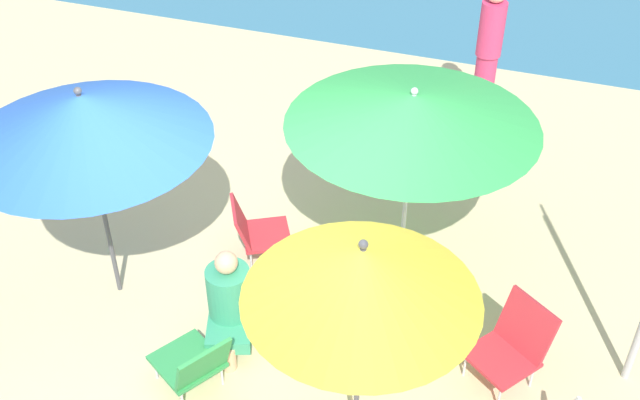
{
  "coord_description": "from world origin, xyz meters",
  "views": [
    {
      "loc": [
        2.08,
        -4.15,
        4.83
      ],
      "look_at": [
        0.32,
        0.95,
        0.7
      ],
      "focal_mm": 43.95,
      "sensor_mm": 36.0,
      "label": 1
    }
  ],
  "objects_px": {
    "umbrella_green": "(413,110)",
    "umbrella_yellow": "(362,274)",
    "beach_chair_e": "(255,230)",
    "person_b": "(229,301)",
    "person_d": "(488,57)",
    "beach_chair_c": "(194,363)",
    "beach_chair_b": "(513,343)",
    "umbrella_blue": "(83,118)"
  },
  "relations": [
    {
      "from": "umbrella_yellow",
      "to": "person_d",
      "type": "xyz_separation_m",
      "value": [
        0.11,
        4.47,
        -0.69
      ]
    },
    {
      "from": "umbrella_green",
      "to": "beach_chair_e",
      "type": "distance_m",
      "value": 1.81
    },
    {
      "from": "beach_chair_c",
      "to": "person_b",
      "type": "relative_size",
      "value": 0.79
    },
    {
      "from": "umbrella_blue",
      "to": "beach_chair_c",
      "type": "distance_m",
      "value": 2.01
    },
    {
      "from": "beach_chair_e",
      "to": "beach_chair_b",
      "type": "bearing_deg",
      "value": -43.82
    },
    {
      "from": "person_b",
      "to": "beach_chair_b",
      "type": "bearing_deg",
      "value": 80.08
    },
    {
      "from": "beach_chair_e",
      "to": "umbrella_yellow",
      "type": "bearing_deg",
      "value": -76.68
    },
    {
      "from": "person_b",
      "to": "beach_chair_e",
      "type": "bearing_deg",
      "value": 171.77
    },
    {
      "from": "umbrella_blue",
      "to": "person_d",
      "type": "distance_m",
      "value": 4.55
    },
    {
      "from": "beach_chair_c",
      "to": "person_b",
      "type": "distance_m",
      "value": 0.58
    },
    {
      "from": "beach_chair_e",
      "to": "person_b",
      "type": "distance_m",
      "value": 1.02
    },
    {
      "from": "umbrella_yellow",
      "to": "beach_chair_c",
      "type": "height_order",
      "value": "umbrella_yellow"
    },
    {
      "from": "umbrella_green",
      "to": "beach_chair_e",
      "type": "xyz_separation_m",
      "value": [
        -1.25,
        -0.48,
        -1.23
      ]
    },
    {
      "from": "umbrella_green",
      "to": "umbrella_yellow",
      "type": "relative_size",
      "value": 1.14
    },
    {
      "from": "beach_chair_c",
      "to": "person_d",
      "type": "xyz_separation_m",
      "value": [
        1.38,
        4.47,
        0.61
      ]
    },
    {
      "from": "umbrella_yellow",
      "to": "beach_chair_b",
      "type": "distance_m",
      "value": 1.82
    },
    {
      "from": "umbrella_yellow",
      "to": "person_d",
      "type": "distance_m",
      "value": 4.52
    },
    {
      "from": "umbrella_yellow",
      "to": "person_b",
      "type": "relative_size",
      "value": 2.06
    },
    {
      "from": "umbrella_blue",
      "to": "beach_chair_e",
      "type": "height_order",
      "value": "umbrella_blue"
    },
    {
      "from": "person_b",
      "to": "umbrella_yellow",
      "type": "bearing_deg",
      "value": 45.91
    },
    {
      "from": "umbrella_green",
      "to": "umbrella_blue",
      "type": "xyz_separation_m",
      "value": [
        -2.24,
        -1.25,
        0.2
      ]
    },
    {
      "from": "beach_chair_e",
      "to": "person_d",
      "type": "xyz_separation_m",
      "value": [
        1.53,
        2.92,
        0.57
      ]
    },
    {
      "from": "beach_chair_b",
      "to": "beach_chair_e",
      "type": "relative_size",
      "value": 1.06
    },
    {
      "from": "umbrella_green",
      "to": "beach_chair_c",
      "type": "distance_m",
      "value": 2.63
    },
    {
      "from": "umbrella_yellow",
      "to": "beach_chair_e",
      "type": "xyz_separation_m",
      "value": [
        -1.42,
        1.56,
        -1.26
      ]
    },
    {
      "from": "beach_chair_b",
      "to": "person_d",
      "type": "height_order",
      "value": "person_d"
    },
    {
      "from": "beach_chair_e",
      "to": "person_d",
      "type": "distance_m",
      "value": 3.34
    },
    {
      "from": "umbrella_yellow",
      "to": "beach_chair_e",
      "type": "height_order",
      "value": "umbrella_yellow"
    },
    {
      "from": "umbrella_green",
      "to": "person_d",
      "type": "distance_m",
      "value": 2.54
    },
    {
      "from": "beach_chair_c",
      "to": "umbrella_green",
      "type": "bearing_deg",
      "value": -87.53
    },
    {
      "from": "umbrella_green",
      "to": "person_b",
      "type": "bearing_deg",
      "value": -125.48
    },
    {
      "from": "umbrella_green",
      "to": "umbrella_blue",
      "type": "distance_m",
      "value": 2.57
    },
    {
      "from": "beach_chair_b",
      "to": "person_d",
      "type": "distance_m",
      "value": 3.68
    },
    {
      "from": "umbrella_blue",
      "to": "umbrella_yellow",
      "type": "relative_size",
      "value": 1.09
    },
    {
      "from": "umbrella_green",
      "to": "beach_chair_c",
      "type": "relative_size",
      "value": 2.98
    },
    {
      "from": "umbrella_green",
      "to": "beach_chair_b",
      "type": "xyz_separation_m",
      "value": [
        1.14,
        -1.1,
        -1.21
      ]
    },
    {
      "from": "beach_chair_b",
      "to": "person_b",
      "type": "xyz_separation_m",
      "value": [
        -2.19,
        -0.37,
        0.08
      ]
    },
    {
      "from": "beach_chair_b",
      "to": "umbrella_yellow",
      "type": "bearing_deg",
      "value": -9.88
    },
    {
      "from": "beach_chair_b",
      "to": "person_d",
      "type": "relative_size",
      "value": 0.4
    },
    {
      "from": "beach_chair_b",
      "to": "umbrella_green",
      "type": "bearing_deg",
      "value": -97.94
    },
    {
      "from": "umbrella_yellow",
      "to": "umbrella_green",
      "type": "bearing_deg",
      "value": 94.9
    },
    {
      "from": "beach_chair_e",
      "to": "person_d",
      "type": "height_order",
      "value": "person_d"
    }
  ]
}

